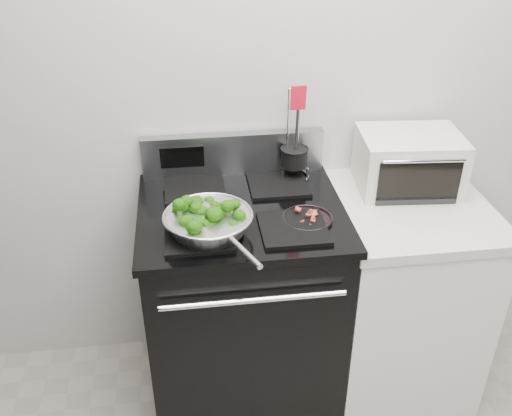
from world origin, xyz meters
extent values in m
cube|color=beige|center=(0.00, 1.75, 1.35)|extent=(4.00, 0.02, 2.70)
cube|color=black|center=(-0.30, 1.41, 0.46)|extent=(0.76, 0.66, 0.92)
cube|color=black|center=(-0.30, 1.41, 0.94)|extent=(0.79, 0.69, 0.03)
cube|color=#99999E|center=(-0.30, 1.72, 1.04)|extent=(0.76, 0.05, 0.18)
cube|color=black|center=(-0.47, 1.24, 0.96)|extent=(0.24, 0.24, 0.01)
cube|color=black|center=(-0.13, 1.24, 0.96)|extent=(0.24, 0.24, 0.01)
cube|color=black|center=(-0.47, 1.58, 0.96)|extent=(0.24, 0.24, 0.01)
cube|color=black|center=(-0.13, 1.58, 0.96)|extent=(0.24, 0.24, 0.01)
cube|color=white|center=(0.39, 1.41, 0.44)|extent=(0.60, 0.66, 0.88)
cube|color=beige|center=(0.39, 1.41, 0.90)|extent=(0.62, 0.68, 0.04)
torus|color=silver|center=(-0.43, 1.26, 1.03)|extent=(0.32, 0.32, 0.01)
cylinder|color=silver|center=(-0.33, 1.03, 1.02)|extent=(0.10, 0.18, 0.02)
cylinder|color=black|center=(-0.07, 1.30, 0.95)|extent=(0.19, 0.19, 0.01)
cylinder|color=black|center=(-0.05, 1.64, 1.04)|extent=(0.11, 0.11, 0.08)
cylinder|color=black|center=(-0.05, 1.64, 1.14)|extent=(0.01, 0.01, 0.24)
cube|color=red|center=(-0.05, 1.64, 1.30)|extent=(0.06, 0.01, 0.10)
cube|color=silver|center=(0.41, 1.56, 1.04)|extent=(0.43, 0.34, 0.23)
cube|color=black|center=(0.41, 1.40, 1.03)|extent=(0.32, 0.04, 0.16)
camera|label=1|loc=(-0.49, -0.45, 2.07)|focal=40.00mm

